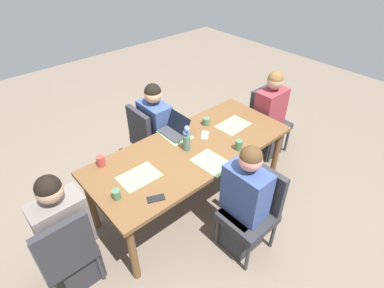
# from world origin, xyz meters

# --- Properties ---
(ground_plane) EXTENTS (10.00, 10.00, 0.00)m
(ground_plane) POSITION_xyz_m (0.00, 0.00, 0.00)
(ground_plane) COLOR #756656
(dining_table) EXTENTS (2.18, 0.93, 0.75)m
(dining_table) POSITION_xyz_m (0.00, 0.00, 0.67)
(dining_table) COLOR brown
(dining_table) RESTS_ON ground_plane
(chair_head_right_left_near) EXTENTS (0.44, 0.44, 0.90)m
(chair_head_right_left_near) POSITION_xyz_m (1.44, 0.09, 0.50)
(chair_head_right_left_near) COLOR #2D2D33
(chair_head_right_left_near) RESTS_ON ground_plane
(person_head_right_left_near) EXTENTS (0.40, 0.36, 1.19)m
(person_head_right_left_near) POSITION_xyz_m (1.38, 0.01, 0.53)
(person_head_right_left_near) COLOR #2D2D33
(person_head_right_left_near) RESTS_ON ground_plane
(chair_near_left_mid) EXTENTS (0.44, 0.44, 0.90)m
(chair_near_left_mid) POSITION_xyz_m (0.03, -0.77, 0.50)
(chair_near_left_mid) COLOR #2D2D33
(chair_near_left_mid) RESTS_ON ground_plane
(person_near_left_mid) EXTENTS (0.36, 0.40, 1.19)m
(person_near_left_mid) POSITION_xyz_m (-0.05, -0.71, 0.53)
(person_near_left_mid) COLOR #2D2D33
(person_near_left_mid) RESTS_ON ground_plane
(chair_far_left_far) EXTENTS (0.44, 0.44, 0.90)m
(chair_far_left_far) POSITION_xyz_m (-0.05, 0.81, 0.50)
(chair_far_left_far) COLOR #2D2D33
(chair_far_left_far) RESTS_ON ground_plane
(person_far_left_far) EXTENTS (0.36, 0.40, 1.19)m
(person_far_left_far) POSITION_xyz_m (0.03, 0.75, 0.53)
(person_far_left_far) COLOR #2D2D33
(person_far_left_far) RESTS_ON ground_plane
(chair_head_left_right_near) EXTENTS (0.44, 0.44, 0.90)m
(chair_head_left_right_near) POSITION_xyz_m (-1.41, -0.09, 0.50)
(chair_head_left_right_near) COLOR #2D2D33
(chair_head_left_right_near) RESTS_ON ground_plane
(person_head_left_right_near) EXTENTS (0.40, 0.36, 1.19)m
(person_head_left_right_near) POSITION_xyz_m (-1.35, -0.01, 0.53)
(person_head_left_right_near) COLOR #2D2D33
(person_head_left_right_near) RESTS_ON ground_plane
(flower_vase) EXTENTS (0.08, 0.08, 0.28)m
(flower_vase) POSITION_xyz_m (0.05, -0.02, 0.89)
(flower_vase) COLOR #4C6B60
(flower_vase) RESTS_ON dining_table
(placemat_head_right_left_near) EXTENTS (0.36, 0.26, 0.00)m
(placemat_head_right_left_near) POSITION_xyz_m (0.65, 0.01, 0.75)
(placemat_head_right_left_near) COLOR #7FAD70
(placemat_head_right_left_near) RESTS_ON dining_table
(placemat_near_left_mid) EXTENTS (0.28, 0.37, 0.00)m
(placemat_near_left_mid) POSITION_xyz_m (-0.02, -0.30, 0.75)
(placemat_near_left_mid) COLOR #7FAD70
(placemat_near_left_mid) RESTS_ON dining_table
(placemat_far_left_far) EXTENTS (0.28, 0.37, 0.00)m
(placemat_far_left_far) POSITION_xyz_m (0.01, 0.30, 0.75)
(placemat_far_left_far) COLOR #7FAD70
(placemat_far_left_far) RESTS_ON dining_table
(placemat_head_left_right_near) EXTENTS (0.37, 0.28, 0.00)m
(placemat_head_left_right_near) POSITION_xyz_m (-0.63, -0.01, 0.75)
(placemat_head_left_right_near) COLOR #7FAD70
(placemat_head_left_right_near) RESTS_ON dining_table
(laptop_near_left_mid) EXTENTS (0.22, 0.32, 0.20)m
(laptop_near_left_mid) POSITION_xyz_m (-0.04, -0.32, 0.79)
(laptop_near_left_mid) COLOR #38383D
(laptop_near_left_mid) RESTS_ON dining_table
(coffee_mug_near_left) EXTENTS (0.07, 0.07, 0.09)m
(coffee_mug_near_left) POSITION_xyz_m (0.93, 0.10, 0.79)
(coffee_mug_near_left) COLOR #47704C
(coffee_mug_near_left) RESTS_ON dining_table
(coffee_mug_near_right) EXTENTS (0.08, 0.08, 0.10)m
(coffee_mug_near_right) POSITION_xyz_m (0.83, -0.37, 0.80)
(coffee_mug_near_right) COLOR #AD3D38
(coffee_mug_near_right) RESTS_ON dining_table
(coffee_mug_centre_left) EXTENTS (0.07, 0.07, 0.11)m
(coffee_mug_centre_left) POSITION_xyz_m (-0.34, 0.33, 0.80)
(coffee_mug_centre_left) COLOR #47704C
(coffee_mug_centre_left) RESTS_ON dining_table
(coffee_mug_centre_right) EXTENTS (0.08, 0.08, 0.08)m
(coffee_mug_centre_right) POSITION_xyz_m (-0.41, -0.23, 0.79)
(coffee_mug_centre_right) COLOR #47704C
(coffee_mug_centre_right) RESTS_ON dining_table
(phone_black) EXTENTS (0.17, 0.13, 0.01)m
(phone_black) POSITION_xyz_m (0.69, 0.33, 0.75)
(phone_black) COLOR black
(phone_black) RESTS_ON dining_table
(phone_silver) EXTENTS (0.16, 0.16, 0.01)m
(phone_silver) POSITION_xyz_m (-0.25, -0.08, 0.75)
(phone_silver) COLOR silver
(phone_silver) RESTS_ON dining_table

